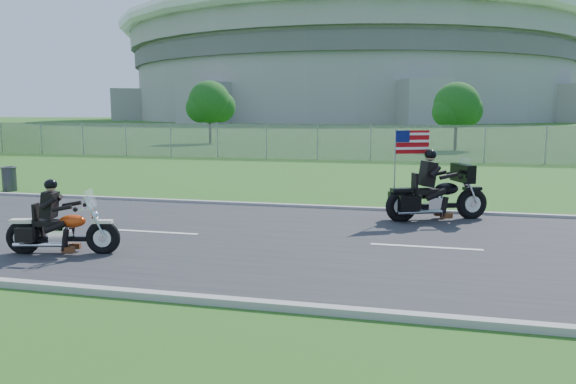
# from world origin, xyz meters

# --- Properties ---
(ground) EXTENTS (420.00, 420.00, 0.00)m
(ground) POSITION_xyz_m (0.00, 0.00, 0.00)
(ground) COLOR #24581B
(ground) RESTS_ON ground
(road) EXTENTS (120.00, 8.00, 0.04)m
(road) POSITION_xyz_m (0.00, 0.00, 0.02)
(road) COLOR #28282B
(road) RESTS_ON ground
(curb_north) EXTENTS (120.00, 0.18, 0.12)m
(curb_north) POSITION_xyz_m (0.00, 4.05, 0.05)
(curb_north) COLOR #9E9B93
(curb_north) RESTS_ON ground
(curb_south) EXTENTS (120.00, 0.18, 0.12)m
(curb_south) POSITION_xyz_m (0.00, -4.05, 0.05)
(curb_south) COLOR #9E9B93
(curb_south) RESTS_ON ground
(fence) EXTENTS (60.00, 0.03, 2.00)m
(fence) POSITION_xyz_m (-5.00, 20.00, 1.00)
(fence) COLOR gray
(fence) RESTS_ON ground
(stadium) EXTENTS (140.40, 140.40, 29.20)m
(stadium) POSITION_xyz_m (-20.00, 170.00, 15.58)
(stadium) COLOR #A3A099
(stadium) RESTS_ON ground
(tree_fence_near) EXTENTS (3.52, 3.28, 4.75)m
(tree_fence_near) POSITION_xyz_m (6.04, 30.04, 2.97)
(tree_fence_near) COLOR #382316
(tree_fence_near) RESTS_ON ground
(tree_fence_mid) EXTENTS (3.96, 3.69, 5.30)m
(tree_fence_mid) POSITION_xyz_m (-13.95, 34.04, 3.30)
(tree_fence_mid) COLOR #382316
(tree_fence_mid) RESTS_ON ground
(motorcycle_lead) EXTENTS (2.17, 0.86, 1.48)m
(motorcycle_lead) POSITION_xyz_m (-2.78, -2.15, 0.47)
(motorcycle_lead) COLOR black
(motorcycle_lead) RESTS_ON ground
(motorcycle_follow) EXTENTS (2.54, 1.45, 2.26)m
(motorcycle_follow) POSITION_xyz_m (4.25, 3.00, 0.62)
(motorcycle_follow) COLOR black
(motorcycle_follow) RESTS_ON ground
(trash_can) EXTENTS (0.51, 0.51, 0.81)m
(trash_can) POSITION_xyz_m (-9.98, 5.08, 0.41)
(trash_can) COLOR #3F3F45
(trash_can) RESTS_ON ground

